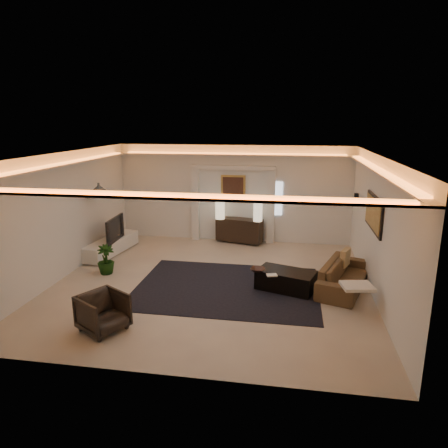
% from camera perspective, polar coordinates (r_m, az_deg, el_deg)
% --- Properties ---
extents(floor, '(7.00, 7.00, 0.00)m').
position_cam_1_polar(floor, '(9.39, -1.82, -8.26)').
color(floor, beige).
rests_on(floor, ground).
extents(ceiling, '(7.00, 7.00, 0.00)m').
position_cam_1_polar(ceiling, '(8.70, -1.98, 9.66)').
color(ceiling, white).
rests_on(ceiling, ground).
extents(wall_back, '(7.00, 0.00, 7.00)m').
position_cam_1_polar(wall_back, '(12.31, 1.30, 4.25)').
color(wall_back, white).
rests_on(wall_back, ground).
extents(wall_front, '(7.00, 0.00, 7.00)m').
position_cam_1_polar(wall_front, '(5.71, -8.86, -8.08)').
color(wall_front, white).
rests_on(wall_front, ground).
extents(wall_left, '(0.00, 7.00, 7.00)m').
position_cam_1_polar(wall_left, '(10.20, -21.57, 1.11)').
color(wall_left, white).
rests_on(wall_left, ground).
extents(wall_right, '(0.00, 7.00, 7.00)m').
position_cam_1_polar(wall_right, '(8.95, 20.66, -0.56)').
color(wall_right, white).
rests_on(wall_right, ground).
extents(cove_soffit, '(7.00, 7.00, 0.04)m').
position_cam_1_polar(cove_soffit, '(8.72, -1.96, 7.83)').
color(cove_soffit, silver).
rests_on(cove_soffit, ceiling).
extents(daylight_slit, '(0.25, 0.03, 1.00)m').
position_cam_1_polar(daylight_slit, '(12.19, 7.59, 3.55)').
color(daylight_slit, white).
rests_on(daylight_slit, wall_back).
extents(area_rug, '(4.00, 3.00, 0.01)m').
position_cam_1_polar(area_rug, '(9.14, 0.42, -8.87)').
color(area_rug, black).
rests_on(area_rug, ground).
extents(pilaster_left, '(0.22, 0.20, 2.20)m').
position_cam_1_polar(pilaster_left, '(12.49, -4.01, 2.73)').
color(pilaster_left, silver).
rests_on(pilaster_left, ground).
extents(pilaster_right, '(0.22, 0.20, 2.20)m').
position_cam_1_polar(pilaster_right, '(12.17, 6.60, 2.36)').
color(pilaster_right, silver).
rests_on(pilaster_right, ground).
extents(alcove_header, '(2.52, 0.20, 0.12)m').
position_cam_1_polar(alcove_header, '(12.09, 1.26, 7.90)').
color(alcove_header, silver).
rests_on(alcove_header, wall_back).
extents(painting_frame, '(0.74, 0.04, 0.74)m').
position_cam_1_polar(painting_frame, '(12.25, 1.29, 5.15)').
color(painting_frame, tan).
rests_on(painting_frame, wall_back).
extents(painting_canvas, '(0.62, 0.02, 0.62)m').
position_cam_1_polar(painting_canvas, '(12.22, 1.27, 5.13)').
color(painting_canvas, '#4C2D1E').
rests_on(painting_canvas, wall_back).
extents(art_panel_frame, '(0.04, 1.64, 0.74)m').
position_cam_1_polar(art_panel_frame, '(9.17, 20.27, 1.43)').
color(art_panel_frame, black).
rests_on(art_panel_frame, wall_right).
extents(art_panel_gold, '(0.02, 1.50, 0.62)m').
position_cam_1_polar(art_panel_gold, '(9.17, 20.12, 1.44)').
color(art_panel_gold, tan).
rests_on(art_panel_gold, wall_right).
extents(wall_sconce, '(0.12, 0.12, 0.22)m').
position_cam_1_polar(wall_sconce, '(11.00, 18.05, 3.54)').
color(wall_sconce, black).
rests_on(wall_sconce, wall_right).
extents(wall_niche, '(0.10, 0.55, 0.04)m').
position_cam_1_polar(wall_niche, '(11.33, -17.82, 3.70)').
color(wall_niche, silver).
rests_on(wall_niche, wall_left).
extents(console, '(1.45, 0.77, 0.69)m').
position_cam_1_polar(console, '(12.27, 2.16, -0.82)').
color(console, black).
rests_on(console, ground).
extents(lamp_left, '(0.33, 0.33, 0.62)m').
position_cam_1_polar(lamp_left, '(12.09, -0.56, 2.32)').
color(lamp_left, '#FFEBB9').
rests_on(lamp_left, console).
extents(lamp_right, '(0.34, 0.34, 0.58)m').
position_cam_1_polar(lamp_right, '(11.84, 4.77, 2.02)').
color(lamp_right, '#FFEAC0').
rests_on(lamp_right, console).
extents(media_ledge, '(0.80, 2.15, 0.39)m').
position_cam_1_polar(media_ledge, '(11.74, -15.50, -2.93)').
color(media_ledge, silver).
rests_on(media_ledge, ground).
extents(tv, '(1.16, 0.22, 0.66)m').
position_cam_1_polar(tv, '(11.38, -15.56, -0.57)').
color(tv, black).
rests_on(tv, media_ledge).
extents(figurine, '(0.15, 0.15, 0.40)m').
position_cam_1_polar(figurine, '(12.25, -14.27, -0.13)').
color(figurine, black).
rests_on(figurine, media_ledge).
extents(ginger_jar, '(0.46, 0.46, 0.38)m').
position_cam_1_polar(ginger_jar, '(10.96, -17.10, 4.53)').
color(ginger_jar, '#43515D').
rests_on(ginger_jar, wall_niche).
extents(plant, '(0.56, 0.56, 0.71)m').
position_cam_1_polar(plant, '(10.22, -16.23, -4.80)').
color(plant, black).
rests_on(plant, ground).
extents(sofa, '(2.18, 1.41, 0.59)m').
position_cam_1_polar(sofa, '(9.38, 16.54, -6.95)').
color(sofa, '#3E1E14').
rests_on(sofa, ground).
extents(throw_blanket, '(0.65, 0.57, 0.06)m').
position_cam_1_polar(throw_blanket, '(8.21, 18.15, -8.28)').
color(throw_blanket, silver).
rests_on(throw_blanket, sofa).
extents(throw_pillow, '(0.27, 0.41, 0.40)m').
position_cam_1_polar(throw_pillow, '(9.76, 16.61, -4.54)').
color(throw_pillow, tan).
rests_on(throw_pillow, sofa).
extents(coffee_table, '(1.38, 1.02, 0.46)m').
position_cam_1_polar(coffee_table, '(9.08, 8.68, -7.86)').
color(coffee_table, black).
rests_on(coffee_table, ground).
extents(bowl, '(0.36, 0.36, 0.08)m').
position_cam_1_polar(bowl, '(8.88, 4.73, -6.55)').
color(bowl, '#331F18').
rests_on(bowl, coffee_table).
extents(magazine, '(0.25, 0.21, 0.03)m').
position_cam_1_polar(magazine, '(8.69, 6.71, -7.26)').
color(magazine, silver).
rests_on(magazine, coffee_table).
extents(armchair, '(1.01, 1.00, 0.68)m').
position_cam_1_polar(armchair, '(7.60, -16.57, -11.79)').
color(armchair, black).
rests_on(armchair, ground).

